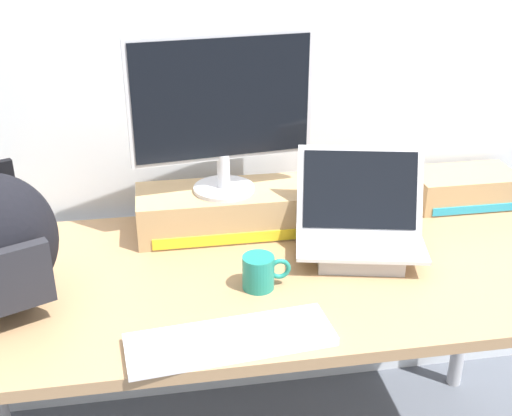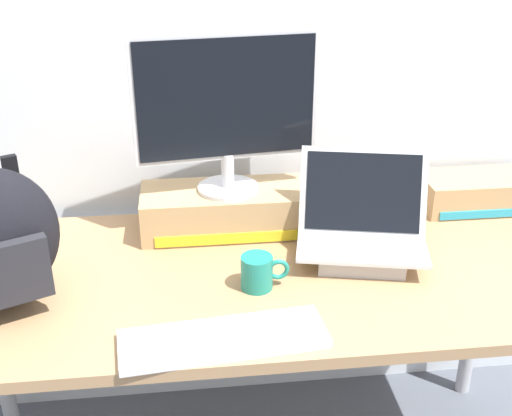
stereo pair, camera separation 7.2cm
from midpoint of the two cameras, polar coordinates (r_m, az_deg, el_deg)
name	(u,v)px [view 1 (the left image)]	position (r m, az deg, el deg)	size (l,w,h in m)	color
back_wall	(229,21)	(1.95, -3.47, 16.00)	(7.00, 0.10, 2.60)	silver
desk	(256,294)	(1.74, -1.19, -7.57)	(1.70, 0.75, 0.75)	#A87F56
toner_box_yellow	(224,210)	(1.88, -3.87, -0.20)	(0.50, 0.21, 0.12)	tan
desktop_monitor	(222,109)	(1.77, -4.15, 8.65)	(0.50, 0.17, 0.44)	silver
open_laptop	(359,236)	(1.76, 7.83, -2.43)	(0.38, 0.31, 0.27)	#ADADB2
external_keyboard	(230,339)	(1.44, -3.71, -11.39)	(0.46, 0.18, 0.02)	white
coffee_mug	(260,272)	(1.61, -0.96, -5.63)	(0.12, 0.08, 0.09)	#1E7F70
toner_box_cyan	(463,188)	(2.14, 16.71, 1.71)	(0.32, 0.18, 0.10)	tan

